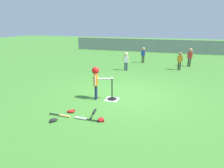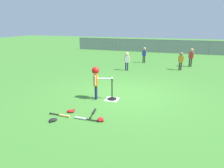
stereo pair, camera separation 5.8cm
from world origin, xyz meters
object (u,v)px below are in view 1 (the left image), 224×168
baseball_on_tee (112,78)px  glove_tossed_aside (101,120)px  fielder_deep_left (126,59)px  glove_near_bats (71,111)px  spare_bat_silver (83,119)px  batting_tee (112,96)px  batter_child (96,76)px  fielder_deep_right (143,53)px  fielder_near_right (180,59)px  spare_bat_black (94,112)px  spare_bat_wood (63,115)px  glove_by_plate (53,120)px  fielder_near_left (190,55)px

baseball_on_tee → glove_tossed_aside: 1.74m
fielder_deep_left → glove_near_bats: bearing=-91.6°
spare_bat_silver → glove_near_bats: bearing=150.7°
batting_tee → batter_child: (-0.52, -0.13, 0.69)m
fielder_deep_right → fielder_near_right: bearing=-32.3°
batting_tee → spare_bat_black: size_ratio=1.21×
fielder_deep_right → spare_bat_silver: fielder_deep_right is taller
fielder_near_right → glove_tossed_aside: (-1.93, -6.99, -0.61)m
batter_child → glove_near_bats: (-0.28, -1.23, -0.77)m
baseball_on_tee → batting_tee: bearing=0.0°
batter_child → spare_bat_wood: batter_child is taller
batter_child → glove_by_plate: batter_child is taller
fielder_deep_right → glove_near_bats: fielder_deep_right is taller
batting_tee → fielder_deep_right: fielder_deep_right is taller
fielder_deep_right → glove_near_bats: size_ratio=4.19×
baseball_on_tee → fielder_deep_left: fielder_deep_left is taller
fielder_near_right → glove_near_bats: 7.42m
fielder_near_right → fielder_deep_left: size_ratio=0.99×
fielder_deep_right → fielder_deep_left: fielder_deep_right is taller
batter_child → fielder_near_right: bearing=64.3°
glove_tossed_aside → spare_bat_wood: bearing=-174.6°
fielder_deep_right → spare_bat_silver: size_ratio=1.51×
batting_tee → baseball_on_tee: bearing=0.0°
spare_bat_black → fielder_near_right: bearing=70.9°
batting_tee → spare_bat_wood: 1.90m
fielder_near_left → glove_tossed_aside: bearing=-107.0°
batting_tee → glove_by_plate: size_ratio=2.64×
fielder_deep_right → spare_bat_wood: bearing=-95.1°
batter_child → fielder_near_right: (2.67, 5.55, -0.16)m
batter_child → glove_by_plate: size_ratio=4.16×
baseball_on_tee → fielder_near_left: size_ratio=0.07×
fielder_near_left → glove_by_plate: size_ratio=4.08×
batting_tee → fielder_near_right: size_ratio=0.71×
spare_bat_wood → batter_child: bearing=76.5°
baseball_on_tee → glove_by_plate: size_ratio=0.27×
batter_child → glove_by_plate: bearing=-103.6°
baseball_on_tee → fielder_deep_right: size_ratio=0.07×
batter_child → spare_bat_wood: 1.76m
batter_child → glove_near_bats: size_ratio=4.58×
fielder_near_left → spare_bat_silver: (-2.98, -8.26, -0.68)m
spare_bat_black → fielder_deep_left: bearing=95.2°
spare_bat_silver → spare_bat_wood: 0.63m
baseball_on_tee → fielder_deep_right: 6.87m
spare_bat_silver → batting_tee: bearing=81.0°
fielder_near_left → fielder_deep_right: bearing=174.6°
fielder_deep_left → glove_near_bats: fielder_deep_left is taller
batter_child → fielder_near_right: batter_child is taller
fielder_near_left → spare_bat_silver: fielder_near_left is taller
fielder_deep_left → glove_by_plate: fielder_deep_left is taller
baseball_on_tee → fielder_near_left: 7.13m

